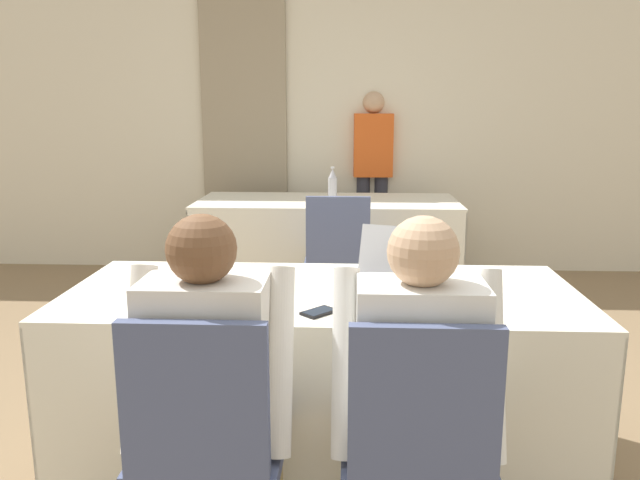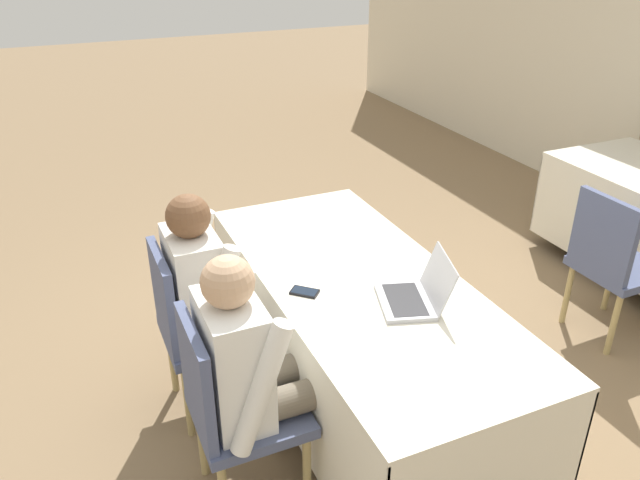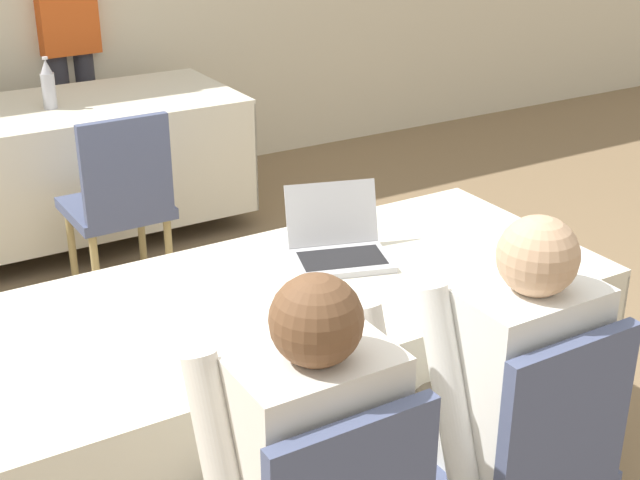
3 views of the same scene
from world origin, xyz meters
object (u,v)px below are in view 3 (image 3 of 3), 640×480
cell_phone (333,332)px  person_checkered_shirt (300,461)px  water_bottle (48,85)px  person_white_shirt (502,385)px  chair_near_right (524,456)px  chair_far_spare (120,199)px  person_red_shirt (68,42)px  laptop (339,246)px

cell_phone → person_checkered_shirt: bearing=-87.8°
water_bottle → person_white_shirt: size_ratio=0.23×
chair_near_right → chair_far_spare: (-0.28, 2.34, 0.00)m
chair_far_spare → person_checkered_shirt: person_checkered_shirt is taller
person_white_shirt → person_red_shirt: 3.83m
chair_near_right → person_white_shirt: person_white_shirt is taller
person_checkered_shirt → person_red_shirt: (0.61, 3.83, 0.25)m
person_white_shirt → person_red_shirt: (-0.00, 3.83, 0.25)m
laptop → person_checkered_shirt: size_ratio=0.32×
cell_phone → person_white_shirt: bearing=-4.5°
water_bottle → person_red_shirt: person_red_shirt is taller
chair_near_right → person_red_shirt: 3.95m
chair_far_spare → person_checkered_shirt: size_ratio=0.78×
cell_phone → chair_near_right: bearing=-11.8°
chair_near_right → laptop: bearing=-87.4°
cell_phone → water_bottle: size_ratio=0.53×
person_red_shirt → person_checkered_shirt: bearing=-101.9°
cell_phone → person_red_shirt: bearing=128.3°
water_bottle → cell_phone: bearing=-89.5°
water_bottle → person_red_shirt: 0.85m
chair_far_spare → person_red_shirt: bearing=-100.7°
person_checkered_shirt → water_bottle: bearing=-95.2°
chair_far_spare → person_white_shirt: size_ratio=0.78×
cell_phone → person_white_shirt: size_ratio=0.12×
laptop → water_bottle: size_ratio=1.43×
cell_phone → person_checkered_shirt: 0.47m
chair_far_spare → person_white_shirt: person_white_shirt is taller
person_white_shirt → chair_far_spare: bearing=-82.9°
laptop → water_bottle: (-0.30, 2.30, 0.08)m
person_white_shirt → person_red_shirt: size_ratio=0.73×
laptop → chair_near_right: laptop is taller
laptop → cell_phone: laptop is taller
laptop → chair_near_right: size_ratio=0.41×
water_bottle → person_white_shirt: person_white_shirt is taller
cell_phone → person_checkered_shirt: size_ratio=0.12×
person_checkered_shirt → person_white_shirt: 0.62m
water_bottle → person_checkered_shirt: (-0.28, -3.05, -0.20)m
person_checkered_shirt → cell_phone: bearing=-131.2°
laptop → person_checkered_shirt: (-0.58, -0.75, -0.12)m
person_red_shirt → cell_phone: bearing=-97.9°
laptop → person_checkered_shirt: person_checkered_shirt is taller
laptop → person_red_shirt: 3.08m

